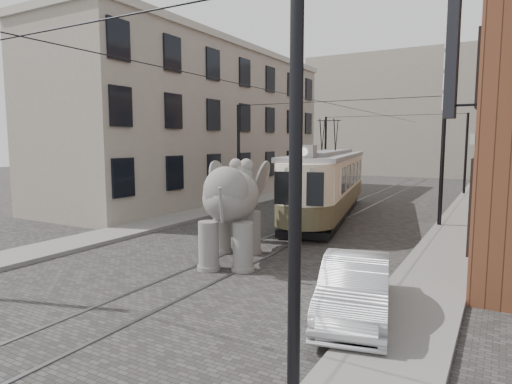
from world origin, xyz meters
The scene contains 10 objects.
ground centered at (0.00, 0.00, 0.00)m, with size 120.00×120.00×0.00m, color #423F3C.
tram_rails centered at (0.00, 0.00, 0.01)m, with size 1.54×80.00×0.02m, color slate, non-canonical shape.
sidewalk_right centered at (6.00, 0.00, 0.07)m, with size 2.00×60.00×0.15m, color slate.
sidewalk_left centered at (-6.50, 0.00, 0.07)m, with size 2.00×60.00×0.15m, color slate.
stucco_building centered at (-11.00, 10.00, 5.00)m, with size 7.00×24.00×10.00m, color gray.
distant_block centered at (0.00, 40.00, 7.00)m, with size 28.00×10.00×14.00m, color gray.
catenary centered at (-0.20, 5.00, 3.00)m, with size 11.00×30.20×6.00m, color black, non-canonical shape.
tram centered at (-0.39, 6.53, 2.53)m, with size 2.63×12.77×5.07m, color beige, non-canonical shape.
elephant centered at (-0.08, -3.37, 1.67)m, with size 3.01×5.47×3.35m, color slate, non-canonical shape.
parked_car centered at (4.86, -5.99, 0.68)m, with size 1.46×4.15×1.37m, color #A8A9AD.
Camera 1 is at (7.59, -15.30, 3.95)m, focal length 30.68 mm.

